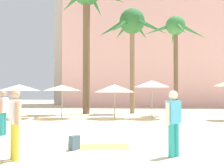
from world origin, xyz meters
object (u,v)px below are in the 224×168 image
object	(u,v)px
palm_tree_center	(176,34)
cafe_umbrella_5	(152,84)
palm_tree_far_left	(86,2)
cafe_umbrella_7	(19,88)
backpack	(74,143)
beach_towel	(99,147)
person_far_right	(15,121)
cafe_umbrella_0	(62,88)
palm_tree_left	(132,26)
person_mid_left	(173,120)
person_mid_center	(3,111)
cafe_umbrella_4	(115,88)

from	to	relation	value
palm_tree_center	cafe_umbrella_5	xyz separation A→B (m)	(-1.90, -2.90, -3.81)
palm_tree_far_left	cafe_umbrella_7	distance (m)	8.98
backpack	palm_tree_center	bearing A→B (deg)	-74.67
cafe_umbrella_7	beach_towel	world-z (taller)	cafe_umbrella_7
palm_tree_far_left	person_far_right	size ratio (longest dim) A/B	6.29
cafe_umbrella_5	cafe_umbrella_7	distance (m)	8.54
palm_tree_center	cafe_umbrella_0	world-z (taller)	palm_tree_center
palm_tree_far_left	cafe_umbrella_5	distance (m)	9.15
cafe_umbrella_0	palm_tree_left	bearing A→B (deg)	48.29
person_mid_left	person_mid_center	bearing A→B (deg)	13.59
cafe_umbrella_5	backpack	size ratio (longest dim) A/B	5.85
palm_tree_center	person_mid_left	distance (m)	14.96
person_mid_center	person_mid_left	bearing A→B (deg)	154.47
person_mid_left	cafe_umbrella_0	bearing A→B (deg)	-19.83
palm_tree_left	cafe_umbrella_0	xyz separation A→B (m)	(-4.43, -4.97, -5.05)
palm_tree_left	backpack	world-z (taller)	palm_tree_left
palm_tree_far_left	beach_towel	distance (m)	16.57
cafe_umbrella_0	person_mid_center	xyz separation A→B (m)	(-0.36, -7.34, -1.03)
palm_tree_center	person_mid_center	bearing A→B (deg)	-126.99
beach_towel	cafe_umbrella_4	bearing A→B (deg)	91.99
cafe_umbrella_0	cafe_umbrella_7	distance (m)	2.74
backpack	cafe_umbrella_5	bearing A→B (deg)	-70.18
palm_tree_far_left	palm_tree_left	distance (m)	4.15
palm_tree_left	palm_tree_center	size ratio (longest dim) A/B	1.15
palm_tree_center	cafe_umbrella_7	size ratio (longest dim) A/B	2.71
cafe_umbrella_5	cafe_umbrella_7	world-z (taller)	cafe_umbrella_5
cafe_umbrella_7	person_mid_center	size ratio (longest dim) A/B	1.57
palm_tree_left	palm_tree_far_left	bearing A→B (deg)	-168.59
beach_towel	person_mid_center	bearing A→B (deg)	152.73
palm_tree_left	cafe_umbrella_0	size ratio (longest dim) A/B	3.48
palm_tree_far_left	cafe_umbrella_7	size ratio (longest dim) A/B	4.03
backpack	person_mid_center	distance (m)	4.37
palm_tree_left	palm_tree_center	xyz separation A→B (m)	(3.25, -1.63, -0.98)
cafe_umbrella_4	beach_towel	distance (m)	10.08
palm_tree_center	person_far_right	world-z (taller)	palm_tree_center
palm_tree_far_left	person_mid_center	world-z (taller)	palm_tree_far_left
person_mid_center	cafe_umbrella_5	bearing A→B (deg)	-125.99
cafe_umbrella_5	person_mid_left	world-z (taller)	cafe_umbrella_5
cafe_umbrella_5	backpack	world-z (taller)	cafe_umbrella_5
cafe_umbrella_4	cafe_umbrella_7	xyz separation A→B (m)	(-6.10, -0.71, 0.04)
cafe_umbrella_7	person_far_right	size ratio (longest dim) A/B	1.56
cafe_umbrella_4	cafe_umbrella_7	distance (m)	6.14
backpack	person_mid_center	xyz separation A→B (m)	(-3.42, 2.62, 0.75)
palm_tree_far_left	beach_towel	size ratio (longest dim) A/B	5.96
palm_tree_center	person_mid_center	size ratio (longest dim) A/B	4.26
beach_towel	cafe_umbrella_5	bearing A→B (deg)	78.18
palm_tree_far_left	cafe_umbrella_5	xyz separation A→B (m)	(4.97, -3.80, -6.68)
person_far_right	person_mid_center	bearing A→B (deg)	83.74
cafe_umbrella_0	cafe_umbrella_5	distance (m)	5.80
person_mid_center	palm_tree_center	bearing A→B (deg)	-124.68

